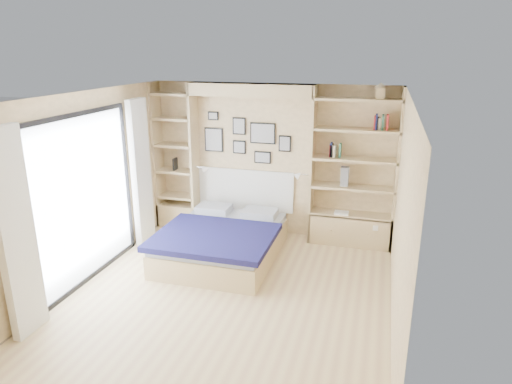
# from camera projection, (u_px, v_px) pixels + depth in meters

# --- Properties ---
(ground) EXTENTS (4.50, 4.50, 0.00)m
(ground) POSITION_uv_depth(u_px,v_px,m) (228.00, 296.00, 5.82)
(ground) COLOR #DBC186
(ground) RESTS_ON ground
(room_shell) EXTENTS (4.50, 4.50, 4.50)m
(room_shell) POSITION_uv_depth(u_px,v_px,m) (236.00, 181.00, 6.99)
(room_shell) COLOR #E4C08C
(room_shell) RESTS_ON ground
(bed) EXTENTS (1.66, 2.21, 1.07)m
(bed) POSITION_uv_depth(u_px,v_px,m) (223.00, 240.00, 6.84)
(bed) COLOR #D6B985
(bed) RESTS_ON ground
(photo_gallery) EXTENTS (1.48, 0.02, 0.82)m
(photo_gallery) POSITION_uv_depth(u_px,v_px,m) (245.00, 138.00, 7.50)
(photo_gallery) COLOR black
(photo_gallery) RESTS_ON ground
(reading_lamps) EXTENTS (1.92, 0.12, 0.15)m
(reading_lamps) POSITION_uv_depth(u_px,v_px,m) (250.00, 172.00, 7.40)
(reading_lamps) COLOR silver
(reading_lamps) RESTS_ON ground
(shelf_decor) EXTENTS (3.47, 0.23, 2.03)m
(shelf_decor) POSITION_uv_depth(u_px,v_px,m) (352.00, 137.00, 6.86)
(shelf_decor) COLOR #A51E1E
(shelf_decor) RESTS_ON ground
(deck_chair) EXTENTS (0.69, 0.98, 0.90)m
(deck_chair) POSITION_uv_depth(u_px,v_px,m) (37.00, 227.00, 6.91)
(deck_chair) COLOR tan
(deck_chair) RESTS_ON ground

